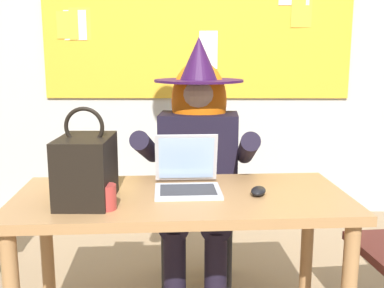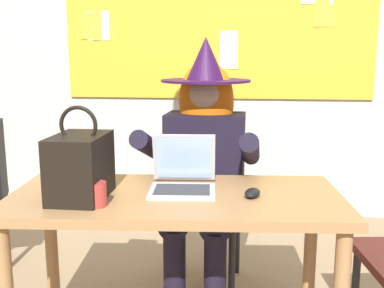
% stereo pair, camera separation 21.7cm
% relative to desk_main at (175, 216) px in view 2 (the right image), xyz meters
% --- Properties ---
extents(wall_back_bulletin, '(5.76, 2.05, 2.98)m').
position_rel_desk_main_xyz_m(wall_back_bulletin, '(0.06, 1.87, 0.88)').
color(wall_back_bulletin, '#B2B2AD').
rests_on(wall_back_bulletin, ground).
extents(desk_main, '(1.43, 0.73, 0.72)m').
position_rel_desk_main_xyz_m(desk_main, '(0.00, 0.00, 0.00)').
color(desk_main, '#A37547').
rests_on(desk_main, ground).
extents(chair_at_desk, '(0.45, 0.45, 0.91)m').
position_rel_desk_main_xyz_m(chair_at_desk, '(0.08, 0.68, -0.11)').
color(chair_at_desk, black).
rests_on(chair_at_desk, ground).
extents(person_costumed, '(0.61, 0.71, 1.38)m').
position_rel_desk_main_xyz_m(person_costumed, '(0.07, 0.55, 0.17)').
color(person_costumed, black).
rests_on(person_costumed, ground).
extents(laptop, '(0.30, 0.30, 0.23)m').
position_rel_desk_main_xyz_m(laptop, '(0.02, 0.07, 0.15)').
color(laptop, '#B7B7BC').
rests_on(laptop, desk_main).
extents(computer_mouse, '(0.09, 0.12, 0.03)m').
position_rel_desk_main_xyz_m(computer_mouse, '(0.32, -0.01, 0.11)').
color(computer_mouse, black).
rests_on(computer_mouse, desk_main).
extents(handbag, '(0.20, 0.30, 0.38)m').
position_rel_desk_main_xyz_m(handbag, '(-0.37, -0.10, 0.23)').
color(handbag, black).
rests_on(handbag, desk_main).
extents(coffee_mug, '(0.08, 0.08, 0.09)m').
position_rel_desk_main_xyz_m(coffee_mug, '(-0.28, -0.19, 0.15)').
color(coffee_mug, '#B23833').
rests_on(coffee_mug, desk_main).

